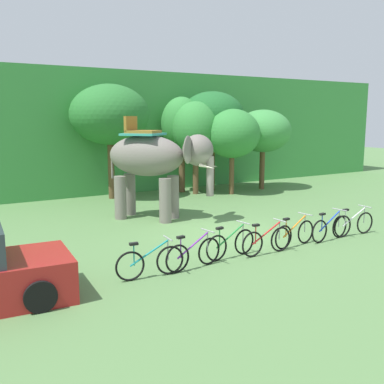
# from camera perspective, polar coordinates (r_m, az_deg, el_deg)

# --- Properties ---
(ground_plane) EXTENTS (80.00, 80.00, 0.00)m
(ground_plane) POSITION_cam_1_polar(r_m,az_deg,el_deg) (14.58, 4.59, -5.35)
(ground_plane) COLOR #567F47
(foliage_hedge) EXTENTS (36.00, 6.00, 6.01)m
(foliage_hedge) POSITION_cam_1_polar(r_m,az_deg,el_deg) (24.93, -11.68, 7.65)
(foliage_hedge) COLOR #3D8E42
(foliage_hedge) RESTS_ON ground
(tree_center_right) EXTENTS (3.60, 3.60, 5.23)m
(tree_center_right) POSITION_cam_1_polar(r_m,az_deg,el_deg) (20.82, -10.49, 9.67)
(tree_center_right) COLOR brown
(tree_center_right) RESTS_ON ground
(tree_right) EXTENTS (2.04, 2.04, 4.74)m
(tree_right) POSITION_cam_1_polar(r_m,az_deg,el_deg) (22.34, -1.33, 8.63)
(tree_right) COLOR brown
(tree_right) RESTS_ON ground
(tree_center) EXTENTS (2.33, 2.33, 4.50)m
(tree_center) POSITION_cam_1_polar(r_m,az_deg,el_deg) (21.75, 0.48, 8.06)
(tree_center) COLOR brown
(tree_center) RESTS_ON ground
(tree_far_left) EXTENTS (3.14, 3.14, 5.02)m
(tree_far_left) POSITION_cam_1_polar(r_m,az_deg,el_deg) (22.82, 2.62, 9.80)
(tree_far_left) COLOR brown
(tree_far_left) RESTS_ON ground
(tree_center_left) EXTENTS (2.69, 2.69, 4.14)m
(tree_center_left) POSITION_cam_1_polar(r_m,az_deg,el_deg) (21.75, 5.16, 7.42)
(tree_center_left) COLOR brown
(tree_center_left) RESTS_ON ground
(tree_left) EXTENTS (2.91, 2.91, 4.13)m
(tree_left) POSITION_cam_1_polar(r_m,az_deg,el_deg) (23.56, 9.06, 7.67)
(tree_left) COLOR brown
(tree_left) RESTS_ON ground
(elephant) EXTENTS (3.51, 3.83, 3.78)m
(elephant) POSITION_cam_1_polar(r_m,az_deg,el_deg) (16.33, -4.80, 4.10)
(elephant) COLOR slate
(elephant) RESTS_ON ground
(bike_teal) EXTENTS (1.71, 0.52, 0.92)m
(bike_teal) POSITION_cam_1_polar(r_m,az_deg,el_deg) (10.63, -5.36, -8.89)
(bike_teal) COLOR black
(bike_teal) RESTS_ON ground
(bike_purple) EXTENTS (1.70, 0.52, 0.92)m
(bike_purple) POSITION_cam_1_polar(r_m,az_deg,el_deg) (11.19, 0.20, -7.89)
(bike_purple) COLOR black
(bike_purple) RESTS_ON ground
(bike_green) EXTENTS (1.70, 0.52, 0.92)m
(bike_green) POSITION_cam_1_polar(r_m,az_deg,el_deg) (12.09, 4.96, -6.60)
(bike_green) COLOR black
(bike_green) RESTS_ON ground
(bike_red) EXTENTS (1.71, 0.52, 0.92)m
(bike_red) POSITION_cam_1_polar(r_m,az_deg,el_deg) (12.50, 9.53, -6.16)
(bike_red) COLOR black
(bike_red) RESTS_ON ground
(bike_orange) EXTENTS (1.70, 0.52, 0.92)m
(bike_orange) POSITION_cam_1_polar(r_m,az_deg,el_deg) (13.41, 12.99, -5.19)
(bike_orange) COLOR black
(bike_orange) RESTS_ON ground
(bike_blue) EXTENTS (1.70, 0.52, 0.92)m
(bike_blue) POSITION_cam_1_polar(r_m,az_deg,el_deg) (14.34, 17.19, -4.42)
(bike_blue) COLOR black
(bike_blue) RESTS_ON ground
(bike_white) EXTENTS (1.71, 0.52, 0.92)m
(bike_white) POSITION_cam_1_polar(r_m,az_deg,el_deg) (15.16, 19.98, -3.82)
(bike_white) COLOR black
(bike_white) RESTS_ON ground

